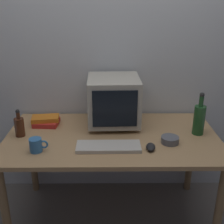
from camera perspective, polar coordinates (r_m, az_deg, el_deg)
ground_plane at (r=2.47m, az=0.00°, el=-19.86°), size 6.00×6.00×0.00m
back_wall at (r=2.35m, az=-0.10°, el=12.23°), size 4.00×0.08×2.50m
desk at (r=2.10m, az=0.00°, el=-6.69°), size 1.51×0.82×0.72m
crt_monitor at (r=2.16m, az=0.33°, el=2.26°), size 0.39×0.40×0.37m
keyboard at (r=1.89m, az=-0.70°, el=-6.88°), size 0.42×0.15×0.02m
computer_mouse at (r=1.89m, az=7.68°, el=-6.89°), size 0.07×0.11×0.04m
bottle_tall at (r=2.13m, az=16.92°, el=-1.27°), size 0.08×0.08×0.31m
bottle_short at (r=2.12m, az=-17.89°, el=-2.69°), size 0.07×0.07×0.20m
book_stack at (r=2.27m, az=-12.97°, el=-1.71°), size 0.22×0.17×0.07m
mug at (r=1.90m, az=-14.82°, el=-6.36°), size 0.12×0.08×0.09m
cd_spindle at (r=1.99m, az=11.42°, el=-5.44°), size 0.12×0.12×0.04m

